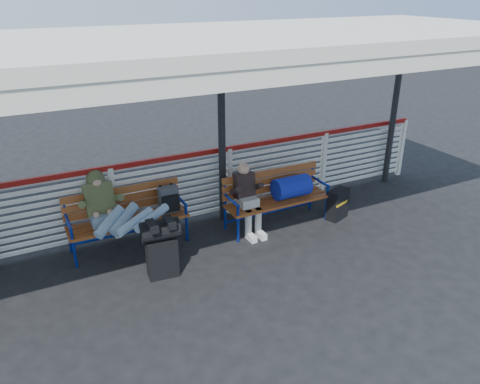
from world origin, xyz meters
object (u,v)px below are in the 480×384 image
traveler_man (122,215)px  bench_left (136,209)px  bench_right (284,190)px  suitcase_side (338,204)px  luggage_stack (161,246)px  companion_person (248,198)px

traveler_man → bench_left: bearing=49.5°
bench_right → suitcase_side: (0.91, -0.30, -0.33)m
luggage_stack → traveler_man: traveler_man is taller
bench_left → suitcase_side: bearing=-12.6°
bench_right → traveler_man: (-2.68, 0.09, 0.11)m
bench_left → bench_right: same height
luggage_stack → suitcase_side: bearing=10.8°
bench_right → suitcase_side: size_ratio=3.33×
bench_right → traveler_man: bearing=178.1°
bench_left → traveler_man: traveler_man is taller
suitcase_side → bench_left: bearing=146.9°
bench_left → traveler_man: bearing=-130.5°
bench_right → traveler_man: 2.69m
bench_left → suitcase_side: bench_left is taller
bench_left → luggage_stack: bearing=-87.5°
companion_person → traveler_man: bearing=177.4°
suitcase_side → traveler_man: bearing=153.4°
bench_left → suitcase_side: 3.39m
suitcase_side → luggage_stack: bearing=164.8°
luggage_stack → bench_left: 1.04m
bench_left → companion_person: (1.69, -0.44, 0.02)m
companion_person → suitcase_side: bearing=-10.5°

